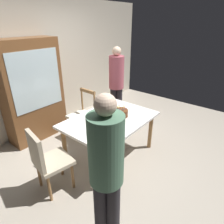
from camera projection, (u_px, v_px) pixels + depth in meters
name	position (u px, v px, depth m)	size (l,w,h in m)	color
ground	(110.00, 155.00, 3.48)	(6.40, 6.40, 0.00)	#9E9384
back_wall	(40.00, 67.00, 3.98)	(6.40, 0.10, 2.60)	beige
dining_table	(110.00, 123.00, 3.21)	(1.48, 1.03, 0.72)	white
birthday_cake	(121.00, 113.00, 3.20)	(0.28, 0.28, 0.19)	silver
plate_near_celebrant	(104.00, 133.00, 2.75)	(0.22, 0.22, 0.01)	silver
plate_far_side	(96.00, 116.00, 3.25)	(0.22, 0.22, 0.01)	silver
fork_near_celebrant	(95.00, 138.00, 2.65)	(0.18, 0.02, 0.01)	silver
fork_far_side	(90.00, 119.00, 3.14)	(0.18, 0.02, 0.01)	silver
chair_spindle_back	(83.00, 115.00, 3.87)	(0.45, 0.45, 0.95)	beige
chair_upholstered	(46.00, 159.00, 2.54)	(0.51, 0.51, 0.95)	tan
person_celebrant	(106.00, 168.00, 1.78)	(0.32, 0.32, 1.68)	#262328
person_guest	(116.00, 81.00, 4.22)	(0.32, 0.32, 1.69)	#262328
china_cabinet	(32.00, 91.00, 3.67)	(1.10, 0.45, 1.90)	brown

